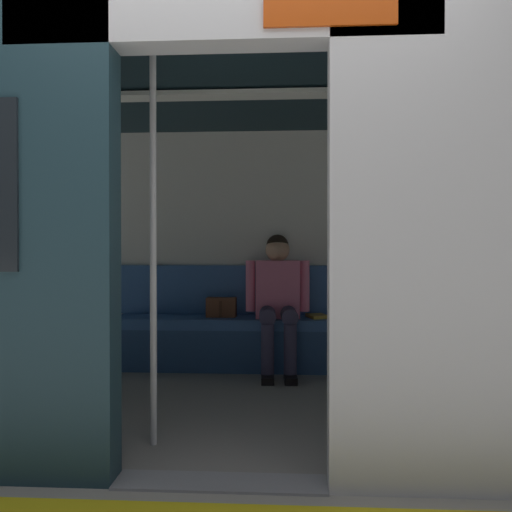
% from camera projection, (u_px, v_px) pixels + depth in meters
% --- Properties ---
extents(ground_plane, '(60.00, 60.00, 0.00)m').
position_uv_depth(ground_plane, '(221.00, 484.00, 2.27)').
color(ground_plane, gray).
extents(train_car, '(6.40, 2.68, 2.26)m').
position_uv_depth(train_car, '(234.00, 184.00, 3.43)').
color(train_car, silver).
rests_on(train_car, ground_plane).
extents(bench_seat, '(2.44, 0.44, 0.45)m').
position_uv_depth(bench_seat, '(252.00, 330.00, 4.43)').
color(bench_seat, '#38609E').
rests_on(bench_seat, ground_plane).
extents(person_seated, '(0.55, 0.68, 1.18)m').
position_uv_depth(person_seated, '(278.00, 293.00, 4.36)').
color(person_seated, pink).
rests_on(person_seated, ground_plane).
extents(handbag, '(0.26, 0.15, 0.17)m').
position_uv_depth(handbag, '(221.00, 307.00, 4.51)').
color(handbag, brown).
rests_on(handbag, bench_seat).
extents(book, '(0.21, 0.25, 0.03)m').
position_uv_depth(book, '(317.00, 316.00, 4.45)').
color(book, gold).
rests_on(book, bench_seat).
extents(grab_pole_door, '(0.04, 0.04, 2.12)m').
position_uv_depth(grab_pole_door, '(153.00, 247.00, 2.71)').
color(grab_pole_door, silver).
rests_on(grab_pole_door, ground_plane).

